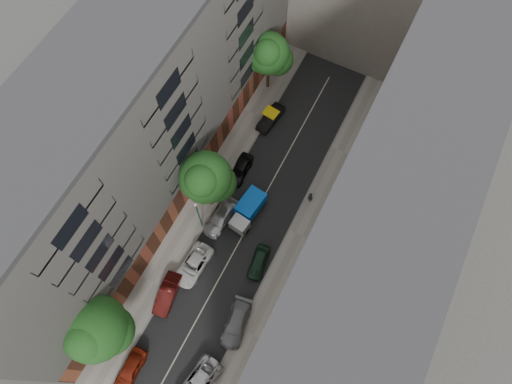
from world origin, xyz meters
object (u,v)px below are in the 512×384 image
Objects in this scene: car_left_0 at (130,370)px; tree_far at (269,55)px; car_right_2 at (259,262)px; pedestrian at (310,197)px; car_left_3 at (221,218)px; tree_mid at (206,179)px; car_left_2 at (193,265)px; tarp_truck at (248,210)px; car_left_4 at (240,169)px; car_right_1 at (236,323)px; car_left_1 at (167,294)px; car_left_5 at (271,118)px; tree_near at (96,331)px; lamp_post at (198,213)px; car_right_0 at (198,384)px.

tree_far is at bearing 92.21° from car_left_0.
car_right_2 is 8.78m from pedestrian.
tree_mid is (-1.70, 1.09, 5.57)m from car_left_3.
car_left_3 reaches higher than car_left_2.
tree_mid is 1.09× the size of tree_far.
tree_far is (-5.32, 15.44, 4.50)m from tarp_truck.
car_right_2 is (5.60, -2.40, -0.03)m from car_left_3.
car_left_3 is 18.24m from tree_far.
car_left_4 is at bearing 119.69° from car_right_2.
car_right_1 is (4.20, -10.41, -0.51)m from tarp_truck.
car_left_4 is at bearing 25.49° from pedestrian.
car_left_4 is at bearing 102.64° from car_left_3.
car_left_2 is 7.07m from car_right_1.
car_right_1 is at bearing -22.34° from car_left_2.
car_left_1 reaches higher than car_right_2.
tree_near reaches higher than car_left_5.
lamp_post is at bearing 164.54° from car_right_2.
car_left_4 is 10.44m from car_right_2.
tarp_truck reaches higher than car_left_5.
tarp_truck is 6.41m from tree_mid.
car_right_0 is (6.59, -20.64, 0.02)m from car_left_4.
car_right_1 is at bearing -48.50° from car_left_3.
car_left_1 is 7.88m from tree_near.
tree_near reaches higher than car_right_0.
car_left_0 is 22.42m from car_left_4.
tree_near reaches higher than car_right_1.
car_left_5 is 1.10× the size of car_right_2.
tarp_truck is 1.04× the size of car_left_2.
car_right_0 is (6.57, -28.00, 0.03)m from car_left_5.
pedestrian is at bearing 77.46° from car_right_1.
car_left_3 is at bearing 86.52° from car_left_0.
car_left_3 is at bearing 92.78° from car_left_2.
pedestrian reaches higher than car_right_0.
car_left_0 is at bearing -154.67° from car_right_0.
car_right_1 is at bearing -50.09° from tree_mid.
tree_mid is 16.23m from tree_far.
car_left_1 is 9.34m from car_right_2.
car_left_1 is 0.48× the size of tree_mid.
car_left_1 is at bearing -90.13° from car_left_3.
tree_mid reaches higher than car_left_5.
car_left_4 is 8.11m from pedestrian.
car_left_2 is at bearing 70.85° from tree_near.
tree_far reaches higher than car_left_5.
car_left_4 is 2.48× the size of pedestrian.
car_left_5 is at bearing 85.01° from tree_near.
car_left_4 is 12.68m from tree_far.
car_right_2 is at bearing -7.33° from lamp_post.
tree_mid is (-3.90, -0.72, 5.03)m from tarp_truck.
car_right_2 is 16.09m from tree_near.
lamp_post reaches higher than tarp_truck.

